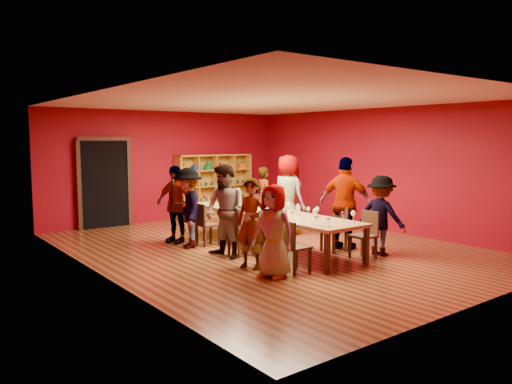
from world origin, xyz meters
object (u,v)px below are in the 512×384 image
Objects in this scene: tasting_table at (269,214)px; chair_person_left_1 at (267,238)px; chair_person_left_0 at (292,244)px; person_left_0 at (274,231)px; person_right_1 at (346,203)px; spittoon_bowl at (276,210)px; shelving_unit at (214,183)px; chair_person_right_1 at (337,226)px; person_left_4 at (175,204)px; person_right_0 at (381,216)px; person_left_2 at (225,211)px; chair_person_left_3 at (205,222)px; chair_person_left_4 at (190,218)px; chair_person_right_3 at (274,215)px; person_left_1 at (251,224)px; chair_person_left_2 at (238,230)px; person_right_4 at (265,198)px; chair_person_right_4 at (252,211)px; person_right_3 at (288,195)px; wine_bottle at (218,198)px; chair_person_right_0 at (366,232)px; person_left_3 at (188,208)px.

tasting_table is 5.06× the size of chair_person_left_1.
chair_person_left_0 is 0.59× the size of person_left_0.
spittoon_bowl is at bearing 33.31° from person_right_1.
chair_person_right_1 is at bearing -95.18° from shelving_unit.
person_left_4 is 1.09× the size of person_right_0.
person_left_0 is 0.86× the size of person_left_2.
chair_person_left_3 is 0.47× the size of person_right_1.
tasting_table is 2.08m from person_left_4.
shelving_unit is at bearing 49.29° from chair_person_left_4.
person_left_2 is 1.99× the size of chair_person_right_3.
chair_person_left_3 is 0.58× the size of person_right_0.
chair_person_left_0 is 2.80m from chair_person_left_3.
chair_person_left_0 is 2.24m from person_right_1.
chair_person_right_1 is at bearing 72.83° from person_left_1.
spittoon_bowl reaches higher than chair_person_right_1.
chair_person_left_0 is at bearing -123.85° from chair_person_right_3.
person_right_0 is (2.61, -3.44, -0.07)m from person_left_4.
chair_person_left_2 is 2.97m from person_right_4.
chair_person_left_2 and chair_person_left_3 have the same top height.
chair_person_left_0 is at bearing -117.15° from chair_person_right_4.
shelving_unit is 3.37m from person_right_3.
person_left_1 is at bearing -146.14° from spittoon_bowl.
person_left_2 is 0.95× the size of person_right_3.
person_right_4 reaches higher than wine_bottle.
person_right_1 is (0.25, 0.76, 0.45)m from chair_person_right_0.
chair_person_left_4 and chair_person_right_3 have the same top height.
person_left_4 is 5.42× the size of spittoon_bowl.
chair_person_right_4 is at bearing 22.48° from chair_person_left_3.
shelving_unit is at bearing 84.82° from chair_person_right_1.
chair_person_right_3 is at bearing -50.45° from wine_bottle.
chair_person_left_1 is 3.25m from wine_bottle.
person_right_3 is at bearing 50.35° from chair_person_left_0.
chair_person_right_0 is (1.82, -1.61, 0.00)m from chair_person_left_2.
person_right_1 reaches higher than person_left_0.
chair_person_left_2 is 1.00× the size of chair_person_right_4.
person_left_0 is 4.40m from person_right_4.
person_right_1 is (2.07, 0.72, 0.45)m from chair_person_left_0.
shelving_unit reaches higher than chair_person_right_4.
person_right_0 is 1.73× the size of chair_person_right_1.
person_left_0 reaches higher than chair_person_right_1.
chair_person_left_4 is 1.83m from chair_person_right_4.
chair_person_right_4 is at bearing 62.95° from tasting_table.
spittoon_bowl is at bearing -5.09° from chair_person_left_2.
person_left_4 is 4.08m from chair_person_right_0.
chair_person_left_3 is 2.76m from chair_person_right_1.
tasting_table is 1.69m from person_left_1.
person_right_1 is at bearing -84.90° from chair_person_right_4.
person_right_1 reaches higher than person_right_3.
person_left_3 is 0.88× the size of person_right_1.
spittoon_bowl reaches higher than chair_person_left_2.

